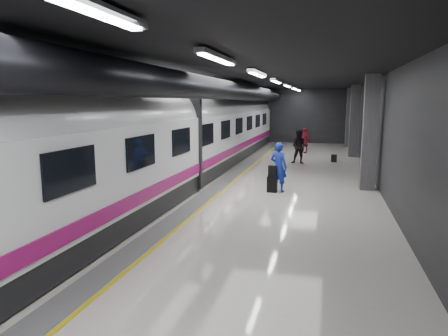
% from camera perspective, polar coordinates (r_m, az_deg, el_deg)
% --- Properties ---
extents(ground, '(40.00, 40.00, 0.00)m').
position_cam_1_polar(ground, '(15.23, 3.01, -3.68)').
color(ground, silver).
rests_on(ground, ground).
extents(platform_hall, '(10.02, 40.02, 4.51)m').
position_cam_1_polar(platform_hall, '(15.83, 2.80, 9.73)').
color(platform_hall, black).
rests_on(platform_hall, ground).
extents(train, '(3.05, 38.00, 4.05)m').
position_cam_1_polar(train, '(15.87, -8.52, 4.33)').
color(train, black).
rests_on(train, ground).
extents(traveler_main, '(0.82, 0.69, 1.92)m').
position_cam_1_polar(traveler_main, '(15.57, 7.82, 0.13)').
color(traveler_main, '#173BB3').
rests_on(traveler_main, ground).
extents(suitcase_main, '(0.39, 0.25, 0.63)m').
position_cam_1_polar(suitcase_main, '(15.51, 6.90, -2.31)').
color(suitcase_main, black).
rests_on(suitcase_main, ground).
extents(shoulder_bag, '(0.34, 0.22, 0.42)m').
position_cam_1_polar(shoulder_bag, '(15.40, 6.95, -0.43)').
color(shoulder_bag, black).
rests_on(shoulder_bag, suitcase_main).
extents(traveler_far_a, '(0.97, 0.78, 1.92)m').
position_cam_1_polar(traveler_far_a, '(22.83, 10.76, 2.99)').
color(traveler_far_a, black).
rests_on(traveler_far_a, ground).
extents(traveler_far_b, '(1.09, 0.81, 1.72)m').
position_cam_1_polar(traveler_far_b, '(27.75, 11.44, 3.89)').
color(traveler_far_b, maroon).
rests_on(traveler_far_b, ground).
extents(suitcase_far, '(0.33, 0.25, 0.44)m').
position_cam_1_polar(suitcase_far, '(23.99, 15.44, 1.34)').
color(suitcase_far, black).
rests_on(suitcase_far, ground).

